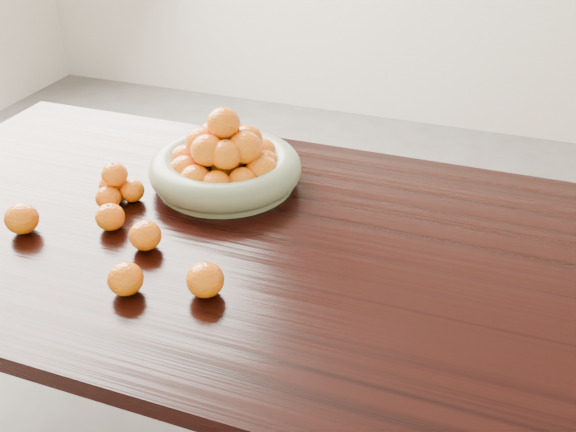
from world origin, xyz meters
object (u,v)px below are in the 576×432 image
(fruit_bowl, at_px, (225,163))
(loose_orange_0, at_px, (110,217))
(orange_pyramid, at_px, (116,187))
(dining_table, at_px, (272,271))

(fruit_bowl, bearing_deg, loose_orange_0, -118.88)
(orange_pyramid, distance_m, loose_orange_0, 0.12)
(orange_pyramid, bearing_deg, dining_table, -3.74)
(fruit_bowl, relative_size, orange_pyramid, 3.17)
(dining_table, xyz_separation_m, orange_pyramid, (-0.41, 0.03, 0.13))
(dining_table, xyz_separation_m, fruit_bowl, (-0.20, 0.20, 0.15))
(fruit_bowl, distance_m, orange_pyramid, 0.27)
(fruit_bowl, distance_m, loose_orange_0, 0.32)
(loose_orange_0, bearing_deg, dining_table, 13.33)
(fruit_bowl, height_order, loose_orange_0, fruit_bowl)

